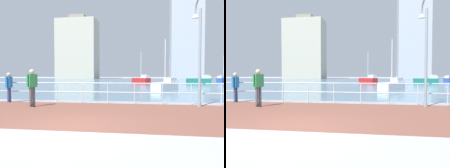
% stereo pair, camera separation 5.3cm
% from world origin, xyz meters
% --- Properties ---
extents(ground, '(220.00, 220.00, 0.00)m').
position_xyz_m(ground, '(0.00, 40.00, 0.00)').
color(ground, '#9E9EA3').
extents(brick_paving, '(28.00, 6.25, 0.01)m').
position_xyz_m(brick_paving, '(0.00, 2.56, 0.00)').
color(brick_paving, brown).
rests_on(brick_paving, ground).
extents(harbor_water, '(180.00, 88.00, 0.00)m').
position_xyz_m(harbor_water, '(0.00, 50.68, 0.00)').
color(harbor_water, slate).
rests_on(harbor_water, ground).
extents(waterfront_railing, '(25.25, 0.06, 1.08)m').
position_xyz_m(waterfront_railing, '(0.00, 5.68, 0.75)').
color(waterfront_railing, '#B2BCC1').
rests_on(waterfront_railing, ground).
extents(lamppost, '(0.40, 0.80, 5.14)m').
position_xyz_m(lamppost, '(4.42, 5.25, 2.85)').
color(lamppost, gray).
rests_on(lamppost, ground).
extents(skateboarder, '(0.39, 0.51, 1.75)m').
position_xyz_m(skateboarder, '(-3.26, 3.85, 1.05)').
color(skateboarder, black).
rests_on(skateboarder, ground).
extents(bystander, '(0.26, 0.55, 1.61)m').
position_xyz_m(bystander, '(-5.39, 5.33, 0.94)').
color(bystander, '#384C7A').
rests_on(bystander, ground).
extents(sailboat_navy, '(2.76, 3.55, 4.92)m').
position_xyz_m(sailboat_navy, '(3.64, 17.21, 0.47)').
color(sailboat_navy, white).
rests_on(sailboat_navy, ground).
extents(sailboat_ivory, '(3.37, 3.71, 5.40)m').
position_xyz_m(sailboat_ivory, '(16.50, 44.10, 0.52)').
color(sailboat_ivory, '#284799').
rests_on(sailboat_ivory, ground).
extents(sailboat_blue, '(3.69, 3.93, 5.79)m').
position_xyz_m(sailboat_blue, '(0.46, 38.46, 0.55)').
color(sailboat_blue, '#B21E1E').
rests_on(sailboat_blue, ground).
extents(sailboat_red, '(4.13, 1.71, 5.64)m').
position_xyz_m(sailboat_red, '(10.58, 36.90, 0.54)').
color(sailboat_red, '#197266').
rests_on(sailboat_red, ground).
extents(tower_slate, '(15.99, 10.46, 25.92)m').
position_xyz_m(tower_slate, '(-27.61, 88.47, 12.13)').
color(tower_slate, '#B2AD99').
rests_on(tower_slate, ground).
extents(tower_steel, '(12.03, 10.04, 37.78)m').
position_xyz_m(tower_steel, '(15.81, 91.56, 18.06)').
color(tower_steel, '#A3A8B2').
rests_on(tower_steel, ground).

